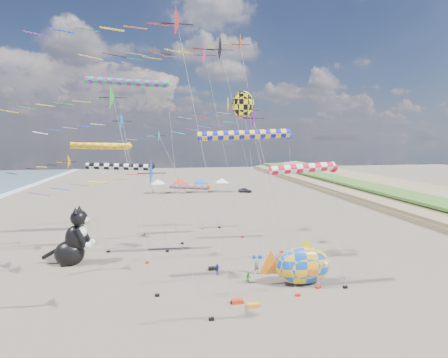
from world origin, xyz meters
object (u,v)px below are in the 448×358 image
person_adult (257,264)px  child_green (248,278)px  cat_inflatable (72,235)px  child_blue (217,269)px  parked_car (245,190)px  fish_inflatable (302,266)px

person_adult → child_green: person_adult is taller
cat_inflatable → child_blue: bearing=-12.7°
parked_car → cat_inflatable: bearing=176.2°
child_green → parked_car: size_ratio=0.32×
fish_inflatable → person_adult: 4.54m
child_blue → person_adult: bearing=-21.4°
fish_inflatable → child_green: size_ratio=6.48×
cat_inflatable → child_green: cat_inflatable is taller
cat_inflatable → child_green: 18.37m
cat_inflatable → parked_car: (28.04, 42.88, -2.44)m
fish_inflatable → person_adult: bearing=136.8°
parked_car → fish_inflatable: bearing=-158.3°
child_green → parked_car: 52.03m
person_adult → child_blue: size_ratio=1.74×
child_blue → parked_car: parked_car is taller
person_adult → parked_car: bearing=52.0°
fish_inflatable → parked_car: 52.19m
cat_inflatable → person_adult: 18.77m
cat_inflatable → child_green: bearing=-17.4°
person_adult → child_green: 2.50m
person_adult → child_blue: 3.77m
child_green → child_blue: bearing=138.1°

